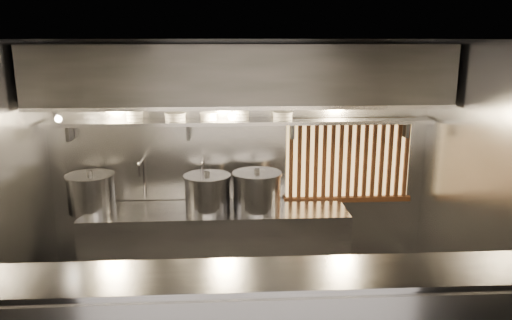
{
  "coord_description": "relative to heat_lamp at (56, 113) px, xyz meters",
  "views": [
    {
      "loc": [
        -0.16,
        -4.3,
        2.81
      ],
      "look_at": [
        0.13,
        0.55,
        1.62
      ],
      "focal_mm": 35.0,
      "sensor_mm": 36.0,
      "label": 1
    }
  ],
  "objects": [
    {
      "name": "pendant_bulb",
      "position": [
        1.8,
        0.35,
        -0.11
      ],
      "size": [
        0.09,
        0.09,
        0.19
      ],
      "color": "#2D2D30",
      "rests_on": "exhaust_hood"
    },
    {
      "name": "bowl_stack_2",
      "position": [
        1.53,
        0.47,
        -0.12
      ],
      "size": [
        0.2,
        0.2,
        0.09
      ],
      "color": "white",
      "rests_on": "bowl_shelf"
    },
    {
      "name": "bowl_stack_4",
      "position": [
        2.38,
        0.47,
        -0.12
      ],
      "size": [
        0.24,
        0.24,
        0.09
      ],
      "color": "white",
      "rests_on": "bowl_shelf"
    },
    {
      "name": "bowl_stack_3",
      "position": [
        1.9,
        0.47,
        -0.08
      ],
      "size": [
        0.2,
        0.2,
        0.17
      ],
      "color": "white",
      "rests_on": "bowl_shelf"
    },
    {
      "name": "bowl_stack_1",
      "position": [
        1.16,
        0.47,
        -0.12
      ],
      "size": [
        0.25,
        0.25,
        0.09
      ],
      "color": "white",
      "rests_on": "bowl_shelf"
    },
    {
      "name": "exhaust_hood",
      "position": [
        1.9,
        0.25,
        0.36
      ],
      "size": [
        4.4,
        0.81,
        0.65
      ],
      "color": "#2D2D30",
      "rests_on": "ceiling"
    },
    {
      "name": "stock_pot_left",
      "position": [
        0.2,
        0.32,
        -0.95
      ],
      "size": [
        0.59,
        0.59,
        0.47
      ],
      "rotation": [
        0.0,
        0.0,
        0.08
      ],
      "color": "#949499",
      "rests_on": "cooking_bench"
    },
    {
      "name": "faucet_right",
      "position": [
        1.45,
        0.52,
        -0.76
      ],
      "size": [
        0.04,
        0.3,
        0.5
      ],
      "color": "silver",
      "rests_on": "wall_back"
    },
    {
      "name": "ceiling",
      "position": [
        1.9,
        -0.85,
        0.73
      ],
      "size": [
        4.5,
        4.5,
        0.0
      ],
      "primitive_type": "plane",
      "rotation": [
        3.14,
        0.0,
        0.0
      ],
      "color": "black",
      "rests_on": "wall_back"
    },
    {
      "name": "wall_right",
      "position": [
        4.15,
        -0.85,
        -0.67
      ],
      "size": [
        0.0,
        3.0,
        3.0
      ],
      "primitive_type": "plane",
      "rotation": [
        1.57,
        0.0,
        -1.57
      ],
      "color": "gray",
      "rests_on": "floor"
    },
    {
      "name": "wood_screen",
      "position": [
        3.2,
        0.6,
        -0.69
      ],
      "size": [
        1.56,
        0.09,
        1.04
      ],
      "color": "#FEC972",
      "rests_on": "wall_back"
    },
    {
      "name": "stock_pot_mid",
      "position": [
        1.51,
        0.27,
        -0.96
      ],
      "size": [
        0.63,
        0.63,
        0.45
      ],
      "rotation": [
        0.0,
        0.0,
        -0.19
      ],
      "color": "#949499",
      "rests_on": "cooking_bench"
    },
    {
      "name": "bowl_stack_0",
      "position": [
        0.71,
        0.47,
        -0.1
      ],
      "size": [
        0.2,
        0.2,
        0.13
      ],
      "color": "white",
      "rests_on": "bowl_shelf"
    },
    {
      "name": "faucet_left",
      "position": [
        0.75,
        0.52,
        -0.76
      ],
      "size": [
        0.04,
        0.3,
        0.5
      ],
      "color": "silver",
      "rests_on": "wall_back"
    },
    {
      "name": "wall_back",
      "position": [
        1.9,
        0.65,
        -0.67
      ],
      "size": [
        4.5,
        0.0,
        4.5
      ],
      "primitive_type": "plane",
      "rotation": [
        1.57,
        0.0,
        0.0
      ],
      "color": "gray",
      "rests_on": "floor"
    },
    {
      "name": "stock_pot_right",
      "position": [
        2.07,
        0.26,
        -0.95
      ],
      "size": [
        0.74,
        0.74,
        0.48
      ],
      "rotation": [
        0.0,
        0.0,
        -0.39
      ],
      "color": "#949499",
      "rests_on": "cooking_bench"
    },
    {
      "name": "cooking_bench",
      "position": [
        1.6,
        0.28,
        -1.62
      ],
      "size": [
        3.0,
        0.7,
        0.9
      ],
      "primitive_type": "cube",
      "color": "#949499",
      "rests_on": "floor"
    },
    {
      "name": "heat_lamp",
      "position": [
        0.0,
        0.0,
        0.0
      ],
      "size": [
        0.25,
        0.35,
        0.2
      ],
      "color": "#949499",
      "rests_on": "exhaust_hood"
    },
    {
      "name": "bowl_shelf",
      "position": [
        1.9,
        0.47,
        -0.19
      ],
      "size": [
        4.4,
        0.34,
        0.04
      ],
      "primitive_type": "cube",
      "color": "#949499",
      "rests_on": "wall_back"
    }
  ]
}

